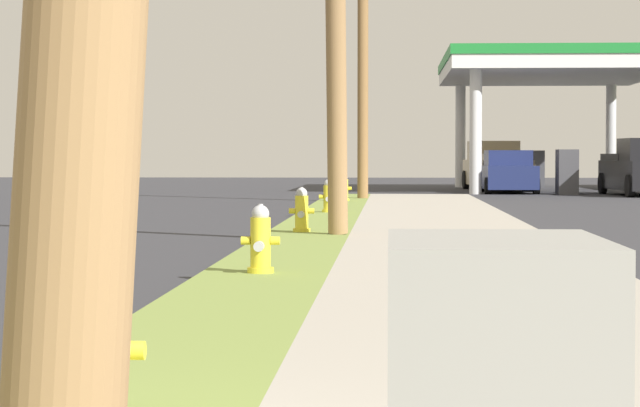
{
  "coord_description": "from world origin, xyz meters",
  "views": [
    {
      "loc": [
        2.06,
        -4.67,
        1.39
      ],
      "look_at": [
        1.14,
        12.95,
        0.76
      ],
      "focal_mm": 76.15,
      "sensor_mm": 36.0,
      "label": 1
    }
  ],
  "objects_px": {
    "fire_hydrant_nearest": "(101,355)",
    "fire_hydrant_third": "(302,212)",
    "fire_hydrant_second": "(260,243)",
    "utility_pole_background": "(363,59)",
    "car_white_by_near_pump": "(508,171)",
    "truck_tan_at_forecourt": "(497,167)",
    "fire_hydrant_fifth": "(344,189)",
    "car_navy_by_far_pump": "(507,173)",
    "fire_hydrant_fourth": "(328,198)"
  },
  "relations": [
    {
      "from": "fire_hydrant_fifth",
      "to": "car_white_by_near_pump",
      "type": "height_order",
      "value": "car_white_by_near_pump"
    },
    {
      "from": "fire_hydrant_third",
      "to": "car_navy_by_far_pump",
      "type": "distance_m",
      "value": 28.58
    },
    {
      "from": "fire_hydrant_fourth",
      "to": "utility_pole_background",
      "type": "xyz_separation_m",
      "value": [
        0.56,
        10.07,
        3.81
      ]
    },
    {
      "from": "car_white_by_near_pump",
      "to": "truck_tan_at_forecourt",
      "type": "xyz_separation_m",
      "value": [
        -0.7,
        -2.95,
        0.19
      ]
    },
    {
      "from": "fire_hydrant_second",
      "to": "car_white_by_near_pump",
      "type": "height_order",
      "value": "car_white_by_near_pump"
    },
    {
      "from": "car_white_by_near_pump",
      "to": "car_navy_by_far_pump",
      "type": "distance_m",
      "value": 7.03
    },
    {
      "from": "fire_hydrant_third",
      "to": "fire_hydrant_fifth",
      "type": "distance_m",
      "value": 15.46
    },
    {
      "from": "car_white_by_near_pump",
      "to": "truck_tan_at_forecourt",
      "type": "height_order",
      "value": "truck_tan_at_forecourt"
    },
    {
      "from": "car_white_by_near_pump",
      "to": "truck_tan_at_forecourt",
      "type": "bearing_deg",
      "value": -103.26
    },
    {
      "from": "fire_hydrant_third",
      "to": "utility_pole_background",
      "type": "relative_size",
      "value": 0.09
    },
    {
      "from": "car_white_by_near_pump",
      "to": "fire_hydrant_second",
      "type": "bearing_deg",
      "value": -98.41
    },
    {
      "from": "fire_hydrant_second",
      "to": "car_white_by_near_pump",
      "type": "distance_m",
      "value": 43.29
    },
    {
      "from": "fire_hydrant_fifth",
      "to": "car_navy_by_far_pump",
      "type": "distance_m",
      "value": 13.73
    },
    {
      "from": "fire_hydrant_second",
      "to": "car_navy_by_far_pump",
      "type": "relative_size",
      "value": 0.16
    },
    {
      "from": "utility_pole_background",
      "to": "car_white_by_near_pump",
      "type": "distance_m",
      "value": 18.39
    },
    {
      "from": "fire_hydrant_second",
      "to": "utility_pole_background",
      "type": "relative_size",
      "value": 0.09
    },
    {
      "from": "car_navy_by_far_pump",
      "to": "fire_hydrant_fifth",
      "type": "bearing_deg",
      "value": -114.1
    },
    {
      "from": "fire_hydrant_fifth",
      "to": "car_navy_by_far_pump",
      "type": "xyz_separation_m",
      "value": [
        5.6,
        12.53,
        0.28
      ]
    },
    {
      "from": "fire_hydrant_nearest",
      "to": "fire_hydrant_third",
      "type": "xyz_separation_m",
      "value": [
        -0.11,
        16.08,
        0.0
      ]
    },
    {
      "from": "fire_hydrant_third",
      "to": "fire_hydrant_fifth",
      "type": "xyz_separation_m",
      "value": [
        0.17,
        15.45,
        0.0
      ]
    },
    {
      "from": "fire_hydrant_fourth",
      "to": "fire_hydrant_fifth",
      "type": "distance_m",
      "value": 7.64
    },
    {
      "from": "fire_hydrant_third",
      "to": "truck_tan_at_forecourt",
      "type": "relative_size",
      "value": 0.13
    },
    {
      "from": "car_navy_by_far_pump",
      "to": "utility_pole_background",
      "type": "bearing_deg",
      "value": -116.95
    },
    {
      "from": "fire_hydrant_second",
      "to": "truck_tan_at_forecourt",
      "type": "height_order",
      "value": "truck_tan_at_forecourt"
    },
    {
      "from": "truck_tan_at_forecourt",
      "to": "fire_hydrant_nearest",
      "type": "bearing_deg",
      "value": -96.63
    },
    {
      "from": "fire_hydrant_third",
      "to": "utility_pole_background",
      "type": "bearing_deg",
      "value": 87.94
    },
    {
      "from": "fire_hydrant_second",
      "to": "truck_tan_at_forecourt",
      "type": "xyz_separation_m",
      "value": [
        5.63,
        39.87,
        0.47
      ]
    },
    {
      "from": "utility_pole_background",
      "to": "car_navy_by_far_pump",
      "type": "xyz_separation_m",
      "value": [
        5.13,
        10.1,
        -3.54
      ]
    },
    {
      "from": "fire_hydrant_nearest",
      "to": "utility_pole_background",
      "type": "bearing_deg",
      "value": 89.1
    },
    {
      "from": "fire_hydrant_second",
      "to": "fire_hydrant_third",
      "type": "relative_size",
      "value": 1.0
    },
    {
      "from": "fire_hydrant_second",
      "to": "car_white_by_near_pump",
      "type": "xyz_separation_m",
      "value": [
        6.33,
        42.83,
        0.28
      ]
    },
    {
      "from": "fire_hydrant_fifth",
      "to": "utility_pole_background",
      "type": "relative_size",
      "value": 0.09
    },
    {
      "from": "utility_pole_background",
      "to": "car_white_by_near_pump",
      "type": "relative_size",
      "value": 1.79
    },
    {
      "from": "fire_hydrant_second",
      "to": "car_white_by_near_pump",
      "type": "bearing_deg",
      "value": 81.59
    },
    {
      "from": "fire_hydrant_third",
      "to": "car_white_by_near_pump",
      "type": "bearing_deg",
      "value": 79.63
    },
    {
      "from": "utility_pole_background",
      "to": "car_white_by_near_pump",
      "type": "height_order",
      "value": "utility_pole_background"
    },
    {
      "from": "fire_hydrant_nearest",
      "to": "car_navy_by_far_pump",
      "type": "relative_size",
      "value": 0.16
    },
    {
      "from": "utility_pole_background",
      "to": "car_navy_by_far_pump",
      "type": "distance_m",
      "value": 11.87
    },
    {
      "from": "car_white_by_near_pump",
      "to": "car_navy_by_far_pump",
      "type": "xyz_separation_m",
      "value": [
        -0.62,
        -7.0,
        0.0
      ]
    },
    {
      "from": "fire_hydrant_fifth",
      "to": "utility_pole_background",
      "type": "bearing_deg",
      "value": 79.06
    },
    {
      "from": "fire_hydrant_fifth",
      "to": "utility_pole_background",
      "type": "distance_m",
      "value": 4.54
    },
    {
      "from": "utility_pole_background",
      "to": "fire_hydrant_third",
      "type": "bearing_deg",
      "value": -92.06
    },
    {
      "from": "fire_hydrant_nearest",
      "to": "truck_tan_at_forecourt",
      "type": "xyz_separation_m",
      "value": [
        5.6,
        48.11,
        0.47
      ]
    },
    {
      "from": "fire_hydrant_fourth",
      "to": "fire_hydrant_fifth",
      "type": "bearing_deg",
      "value": 89.32
    },
    {
      "from": "utility_pole_background",
      "to": "truck_tan_at_forecourt",
      "type": "height_order",
      "value": "utility_pole_background"
    },
    {
      "from": "fire_hydrant_second",
      "to": "utility_pole_background",
      "type": "xyz_separation_m",
      "value": [
        0.57,
        25.73,
        3.81
      ]
    },
    {
      "from": "fire_hydrant_third",
      "to": "car_white_by_near_pump",
      "type": "xyz_separation_m",
      "value": [
        6.4,
        34.98,
        0.28
      ]
    },
    {
      "from": "utility_pole_background",
      "to": "truck_tan_at_forecourt",
      "type": "xyz_separation_m",
      "value": [
        5.06,
        14.15,
        -3.34
      ]
    },
    {
      "from": "fire_hydrant_nearest",
      "to": "fire_hydrant_third",
      "type": "relative_size",
      "value": 1.0
    },
    {
      "from": "car_navy_by_far_pump",
      "to": "car_white_by_near_pump",
      "type": "bearing_deg",
      "value": 84.92
    }
  ]
}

